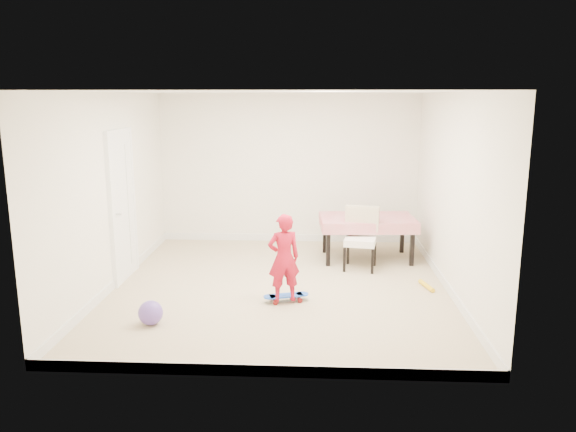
{
  "coord_description": "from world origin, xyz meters",
  "views": [
    {
      "loc": [
        0.48,
        -7.25,
        2.56
      ],
      "look_at": [
        0.1,
        0.2,
        0.95
      ],
      "focal_mm": 35.0,
      "sensor_mm": 36.0,
      "label": 1
    }
  ],
  "objects_px": {
    "skateboard": "(286,298)",
    "child": "(284,261)",
    "dining_chair": "(360,239)",
    "balloon": "(151,313)",
    "dining_table": "(367,238)"
  },
  "relations": [
    {
      "from": "dining_table",
      "to": "skateboard",
      "type": "height_order",
      "value": "dining_table"
    },
    {
      "from": "dining_table",
      "to": "balloon",
      "type": "bearing_deg",
      "value": -137.18
    },
    {
      "from": "dining_chair",
      "to": "balloon",
      "type": "xyz_separation_m",
      "value": [
        -2.53,
        -2.24,
        -0.32
      ]
    },
    {
      "from": "child",
      "to": "dining_table",
      "type": "bearing_deg",
      "value": -139.27
    },
    {
      "from": "dining_chair",
      "to": "child",
      "type": "bearing_deg",
      "value": -114.93
    },
    {
      "from": "skateboard",
      "to": "balloon",
      "type": "bearing_deg",
      "value": -168.26
    },
    {
      "from": "dining_table",
      "to": "skateboard",
      "type": "bearing_deg",
      "value": -124.12
    },
    {
      "from": "dining_chair",
      "to": "skateboard",
      "type": "bearing_deg",
      "value": -115.43
    },
    {
      "from": "dining_chair",
      "to": "child",
      "type": "xyz_separation_m",
      "value": [
        -1.06,
        -1.49,
        0.09
      ]
    },
    {
      "from": "dining_chair",
      "to": "balloon",
      "type": "distance_m",
      "value": 3.4
    },
    {
      "from": "child",
      "to": "balloon",
      "type": "relative_size",
      "value": 3.97
    },
    {
      "from": "skateboard",
      "to": "dining_chair",
      "type": "bearing_deg",
      "value": 37.58
    },
    {
      "from": "skateboard",
      "to": "child",
      "type": "distance_m",
      "value": 0.52
    },
    {
      "from": "dining_table",
      "to": "dining_chair",
      "type": "xyz_separation_m",
      "value": [
        -0.14,
        -0.53,
        0.12
      ]
    },
    {
      "from": "dining_table",
      "to": "skateboard",
      "type": "relative_size",
      "value": 2.52
    }
  ]
}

